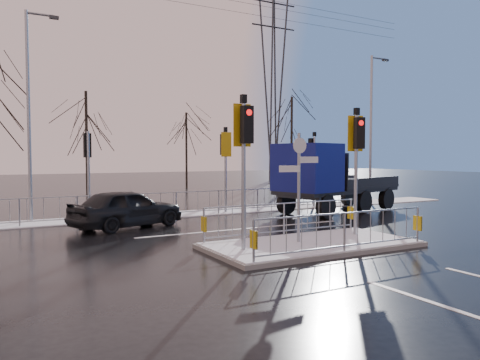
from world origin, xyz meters
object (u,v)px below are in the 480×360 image
street_lamp_left (30,107)px  car_far_lane (127,208)px  street_lamp_right (372,123)px  flatbed_truck (321,177)px  traffic_island (311,233)px

street_lamp_left → car_far_lane: bearing=-51.2°
street_lamp_right → street_lamp_left: 17.03m
flatbed_truck → street_lamp_right: size_ratio=0.88×
flatbed_truck → traffic_island: bearing=-130.5°
flatbed_truck → street_lamp_right: street_lamp_right is taller
traffic_island → street_lamp_right: 14.14m
street_lamp_right → flatbed_truck: bearing=-154.3°
flatbed_truck → car_far_lane: bearing=178.4°
traffic_island → car_far_lane: size_ratio=1.45×
car_far_lane → street_lamp_left: bearing=20.0°
traffic_island → street_lamp_left: street_lamp_left is taller
car_far_lane → street_lamp_right: 14.88m
traffic_island → flatbed_truck: size_ratio=0.85×
street_lamp_right → street_lamp_left: bearing=176.6°
flatbed_truck → street_lamp_right: 6.86m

